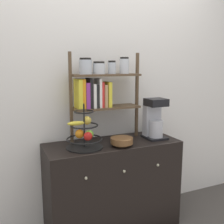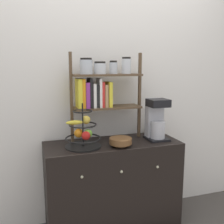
% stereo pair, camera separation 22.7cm
% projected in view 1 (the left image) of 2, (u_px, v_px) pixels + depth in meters
% --- Properties ---
extents(wall_back, '(7.00, 0.05, 2.60)m').
position_uv_depth(wall_back, '(101.00, 86.00, 2.48)').
color(wall_back, silver).
rests_on(wall_back, ground_plane).
extents(sideboard, '(1.19, 0.48, 0.82)m').
position_uv_depth(sideboard, '(113.00, 185.00, 2.39)').
color(sideboard, black).
rests_on(sideboard, ground_plane).
extents(coffee_maker, '(0.19, 0.20, 0.38)m').
position_uv_depth(coffee_maker, '(154.00, 118.00, 2.44)').
color(coffee_maker, black).
rests_on(coffee_maker, sideboard).
extents(fruit_stand, '(0.30, 0.30, 0.37)m').
position_uv_depth(fruit_stand, '(84.00, 134.00, 2.15)').
color(fruit_stand, black).
rests_on(fruit_stand, sideboard).
extents(wooden_bowl, '(0.19, 0.19, 0.07)m').
position_uv_depth(wooden_bowl, '(122.00, 141.00, 2.22)').
color(wooden_bowl, brown).
rests_on(wooden_bowl, sideboard).
extents(shelf_hutch, '(0.66, 0.20, 0.79)m').
position_uv_depth(shelf_hutch, '(98.00, 87.00, 2.30)').
color(shelf_hutch, brown).
rests_on(shelf_hutch, sideboard).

